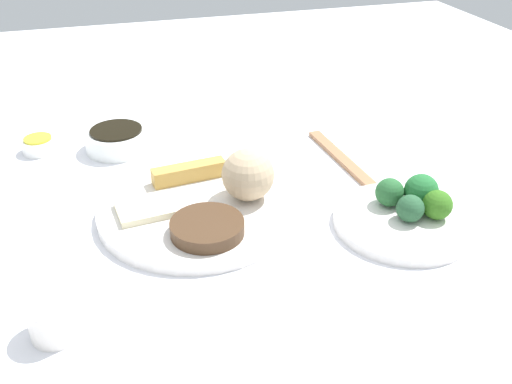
{
  "coord_description": "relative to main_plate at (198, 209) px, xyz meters",
  "views": [
    {
      "loc": [
        0.11,
        0.73,
        0.48
      ],
      "look_at": [
        -0.09,
        0.05,
        0.06
      ],
      "focal_mm": 40.02,
      "sensor_mm": 36.0,
      "label": 1
    }
  ],
  "objects": [
    {
      "name": "tabletop",
      "position": [
        0.01,
        -0.03,
        -0.02
      ],
      "size": [
        2.2,
        2.2,
        0.02
      ],
      "primitive_type": "cube",
      "color": "white",
      "rests_on": "ground"
    },
    {
      "name": "main_plate",
      "position": [
        0.0,
        0.0,
        0.0
      ],
      "size": [
        0.29,
        0.29,
        0.02
      ],
      "primitive_type": "cylinder",
      "color": "white",
      "rests_on": "tabletop"
    },
    {
      "name": "rice_scoop",
      "position": [
        -0.08,
        0.0,
        0.05
      ],
      "size": [
        0.08,
        0.08,
        0.08
      ],
      "primitive_type": "sphere",
      "color": "tan",
      "rests_on": "main_plate"
    },
    {
      "name": "spring_roll",
      "position": [
        -0.0,
        -0.08,
        0.02
      ],
      "size": [
        0.12,
        0.04,
        0.03
      ],
      "primitive_type": "cube",
      "rotation": [
        0.0,
        0.0,
        0.11
      ],
      "color": "gold",
      "rests_on": "main_plate"
    },
    {
      "name": "crab_rangoon_wonton",
      "position": [
        0.08,
        -0.0,
        0.01
      ],
      "size": [
        0.09,
        0.07,
        0.01
      ],
      "primitive_type": "cube",
      "rotation": [
        0.0,
        0.0,
        0.11
      ],
      "color": "beige",
      "rests_on": "main_plate"
    },
    {
      "name": "stir_fry_heap",
      "position": [
        0.0,
        0.08,
        0.02
      ],
      "size": [
        0.1,
        0.1,
        0.02
      ],
      "primitive_type": "cylinder",
      "color": "#48301E",
      "rests_on": "main_plate"
    },
    {
      "name": "broccoli_plate",
      "position": [
        -0.27,
        0.11,
        -0.0
      ],
      "size": [
        0.2,
        0.2,
        0.01
      ],
      "primitive_type": "cylinder",
      "color": "white",
      "rests_on": "tabletop"
    },
    {
      "name": "broccoli_floret_0",
      "position": [
        -0.28,
        0.12,
        0.03
      ],
      "size": [
        0.04,
        0.04,
        0.04
      ],
      "primitive_type": "sphere",
      "color": "#285734",
      "rests_on": "broccoli_plate"
    },
    {
      "name": "broccoli_floret_1",
      "position": [
        -0.31,
        0.09,
        0.03
      ],
      "size": [
        0.05,
        0.05,
        0.05
      ],
      "primitive_type": "sphere",
      "color": "#236C32",
      "rests_on": "broccoli_plate"
    },
    {
      "name": "broccoli_floret_2",
      "position": [
        -0.32,
        0.13,
        0.03
      ],
      "size": [
        0.04,
        0.04,
        0.04
      ],
      "primitive_type": "sphere",
      "color": "#346E1C",
      "rests_on": "broccoli_plate"
    },
    {
      "name": "broccoli_floret_3",
      "position": [
        -0.27,
        0.08,
        0.03
      ],
      "size": [
        0.04,
        0.04,
        0.04
      ],
      "primitive_type": "sphere",
      "color": "#276030",
      "rests_on": "broccoli_plate"
    },
    {
      "name": "soy_sauce_bowl",
      "position": [
        0.1,
        -0.25,
        0.01
      ],
      "size": [
        0.11,
        0.11,
        0.04
      ],
      "primitive_type": "cylinder",
      "color": "white",
      "rests_on": "tabletop"
    },
    {
      "name": "soy_sauce_bowl_liquid",
      "position": [
        0.1,
        -0.25,
        0.03
      ],
      "size": [
        0.09,
        0.09,
        0.0
      ],
      "primitive_type": "cylinder",
      "color": "black",
      "rests_on": "soy_sauce_bowl"
    },
    {
      "name": "sauce_ramekin_hot_mustard",
      "position": [
        0.23,
        -0.28,
        0.0
      ],
      "size": [
        0.06,
        0.06,
        0.02
      ],
      "primitive_type": "cylinder",
      "color": "white",
      "rests_on": "tabletop"
    },
    {
      "name": "sauce_ramekin_hot_mustard_liquid",
      "position": [
        0.23,
        -0.28,
        0.02
      ],
      "size": [
        0.05,
        0.05,
        0.0
      ],
      "primitive_type": "cylinder",
      "color": "yellow",
      "rests_on": "sauce_ramekin_hot_mustard"
    },
    {
      "name": "teacup",
      "position": [
        0.2,
        0.19,
        0.01
      ],
      "size": [
        0.06,
        0.06,
        0.05
      ],
      "primitive_type": "cylinder",
      "color": "white",
      "rests_on": "tabletop"
    },
    {
      "name": "chopsticks_pair",
      "position": [
        -0.27,
        -0.1,
        -0.0
      ],
      "size": [
        0.04,
        0.22,
        0.01
      ],
      "primitive_type": "cube",
      "rotation": [
        0.0,
        0.0,
        1.64
      ],
      "color": "#A0704B",
      "rests_on": "tabletop"
    }
  ]
}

